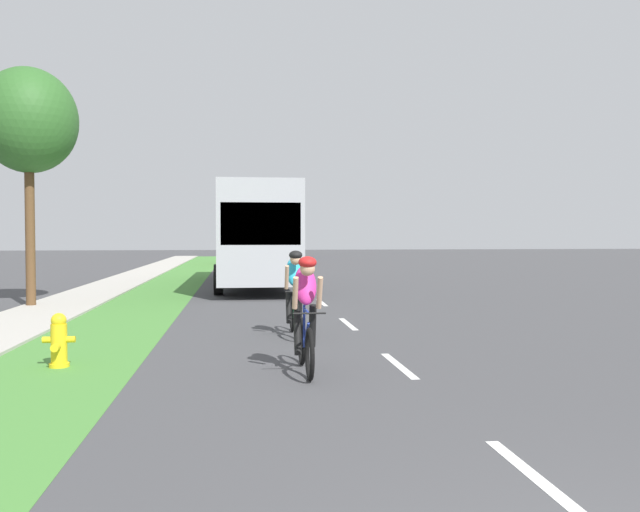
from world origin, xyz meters
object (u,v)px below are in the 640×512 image
Objects in this scene: cyclist_trailing at (295,292)px; sedan_dark_green at (280,246)px; suv_red at (248,249)px; pickup_blue at (288,247)px; fire_hydrant_yellow at (59,341)px; cyclist_lead at (306,313)px; bus_silver at (256,232)px; street_tree_near at (29,122)px.

sedan_dark_green is at bearing 86.70° from cyclist_trailing.
suv_red is 11.85m from pickup_blue.
cyclist_trailing reaches higher than fire_hydrant_yellow.
cyclist_lead and cyclist_trailing have the same top height.
cyclist_lead is 0.15× the size of bus_silver.
pickup_blue is at bearing -90.08° from sedan_dark_green.
suv_red is 22.85m from sedan_dark_green.
cyclist_lead is at bearing -13.01° from fire_hydrant_yellow.
street_tree_near is at bearing -104.39° from pickup_blue.
cyclist_trailing is at bearing -93.30° from sedan_dark_green.
cyclist_trailing is at bearing 87.83° from cyclist_lead.
cyclist_lead is 0.34× the size of pickup_blue.
bus_silver reaches higher than sedan_dark_green.
fire_hydrant_yellow is 0.18× the size of sedan_dark_green.
bus_silver is at bearing 91.89° from cyclist_trailing.
pickup_blue is 0.83× the size of street_tree_near.
street_tree_near is (-2.82, 7.97, 4.38)m from fire_hydrant_yellow.
fire_hydrant_yellow is 33.50m from suv_red.
suv_red is at bearing 76.89° from street_tree_near.
cyclist_trailing is 0.28× the size of street_tree_near.
bus_silver is 30.32m from pickup_blue.
cyclist_lead is 3.17m from cyclist_trailing.
fire_hydrant_yellow is at bearing -145.99° from cyclist_trailing.
suv_red reaches higher than sedan_dark_green.
fire_hydrant_yellow is 9.53m from street_tree_near.
street_tree_near reaches higher than pickup_blue.
sedan_dark_green is at bearing 89.92° from pickup_blue.
cyclist_trailing is (0.12, 3.16, 0.00)m from cyclist_lead.
cyclist_lead is 1.00× the size of cyclist_trailing.
pickup_blue is at bearing 85.84° from cyclist_trailing.
street_tree_near reaches higher than bus_silver.
pickup_blue is (3.51, 11.32, -0.12)m from suv_red.
bus_silver is (-0.28, 15.35, 1.17)m from cyclist_lead.
cyclist_trailing is 0.40× the size of sedan_dark_green.
suv_red is at bearing -107.23° from pickup_blue.
pickup_blue reaches higher than sedan_dark_green.
pickup_blue is at bearing 75.61° from street_tree_near.
pickup_blue is 38.09m from street_tree_near.
cyclist_lead is at bearing -89.47° from suv_red.
bus_silver is at bearing 91.05° from cyclist_lead.
street_tree_near is at bearing -101.13° from sedan_dark_green.
cyclist_trailing is at bearing 34.01° from fire_hydrant_yellow.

